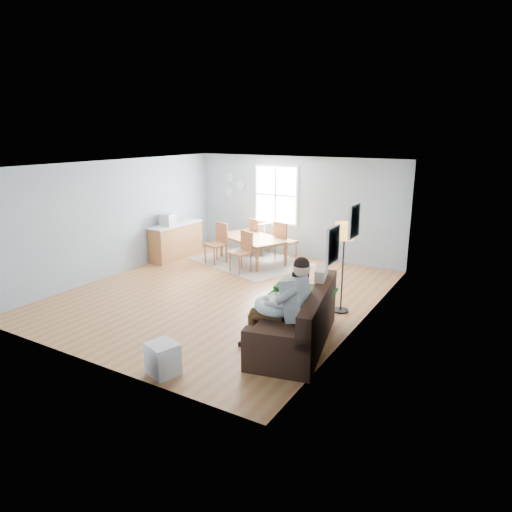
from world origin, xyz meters
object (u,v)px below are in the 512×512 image
Objects in this scene: father at (285,301)px; chair_ne at (283,238)px; sofa at (298,324)px; toddler at (297,292)px; chair_sw at (218,240)px; baby_swing at (265,241)px; dining_table at (251,250)px; chair_se at (243,249)px; storage_cube at (162,358)px; monitor at (167,220)px; counter at (176,241)px; chair_nw at (258,234)px; floor_lamp at (344,239)px.

chair_ne is (-2.37, 4.56, -0.21)m from father.
toddler is at bearing 123.81° from sofa.
father is at bearing -43.54° from chair_sw.
chair_sw is (-3.68, 3.01, -0.18)m from toddler.
toddler reaches higher than baby_swing.
sofa is 2.14× the size of baby_swing.
toddler reaches higher than dining_table.
toddler is 3.84m from chair_se.
storage_cube is at bearing -118.37° from toddler.
monitor reaches higher than chair_sw.
counter is at bearing -144.31° from baby_swing.
father is 1.48× the size of chair_sw.
sofa is at bearing -45.41° from chair_se.
father reaches higher than chair_se.
chair_sw reaches higher than chair_nw.
counter is at bearing 176.12° from chair_se.
sofa is at bearing -56.19° from toddler.
toddler is 1.83× the size of storage_cube.
toddler is at bearing -29.89° from counter.
floor_lamp is 3.99m from dining_table.
dining_table is at bearing 127.01° from father.
sofa is 1.30× the size of dining_table.
monitor is (-1.27, -0.48, 0.49)m from chair_sw.
chair_se is 2.24m from counter.
dining_table is (-2.99, 3.51, -0.46)m from toddler.
chair_nw is at bearing 167.49° from baby_swing.
floor_lamp is at bearing -39.12° from chair_nw.
toddler is at bearing -99.81° from floor_lamp.
chair_sw is (-3.81, 3.21, 0.28)m from sofa.
baby_swing is (1.96, 1.73, -0.70)m from monitor.
storage_cube is 6.58m from baby_swing.
father is at bearing -28.06° from dining_table.
counter is (-1.96, -0.66, 0.14)m from dining_table.
baby_swing is at bearing 61.26° from chair_sw.
floor_lamp reaches higher than father.
storage_cube is at bearing -123.89° from sofa.
chair_ne reaches higher than storage_cube.
monitor is at bearing -133.22° from chair_nw.
chair_sw reaches higher than baby_swing.
monitor is at bearing 152.94° from toddler.
chair_nw reaches higher than dining_table.
chair_nw reaches higher than counter.
chair_sw reaches higher than sofa.
toddler is 5.42m from chair_nw.
floor_lamp is 1.62× the size of chair_ne.
toddler is 2.59× the size of monitor.
floor_lamp is 5.47m from counter.
floor_lamp is 3.33m from chair_se.
chair_se reaches higher than baby_swing.
floor_lamp is at bearing -11.66° from monitor.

